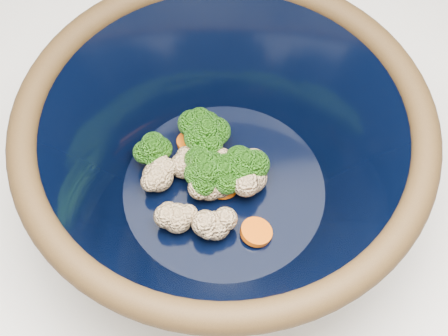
# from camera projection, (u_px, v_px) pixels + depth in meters

# --- Properties ---
(mixing_bowl) EXTENTS (0.37, 0.37, 0.16)m
(mixing_bowl) POSITION_uv_depth(u_px,v_px,m) (224.00, 159.00, 0.58)
(mixing_bowl) COLOR black
(mixing_bowl) RESTS_ON counter
(vegetable_pile) EXTENTS (0.13, 0.16, 0.05)m
(vegetable_pile) POSITION_uv_depth(u_px,v_px,m) (207.00, 165.00, 0.61)
(vegetable_pile) COLOR #608442
(vegetable_pile) RESTS_ON mixing_bowl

